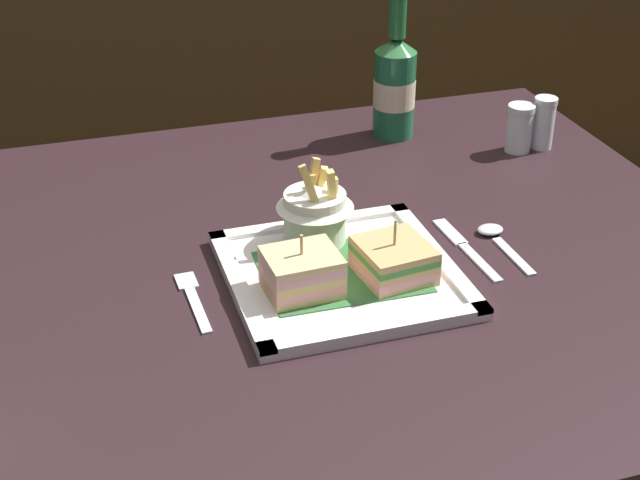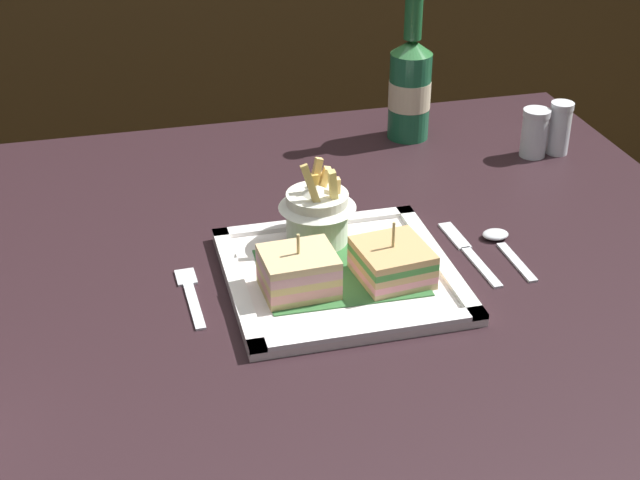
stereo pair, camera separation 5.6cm
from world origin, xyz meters
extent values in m
cube|color=black|center=(0.00, 0.00, 0.72)|extent=(1.13, 0.92, 0.04)
cylinder|color=black|center=(0.48, 0.38, 0.35)|extent=(0.09, 0.09, 0.70)
cube|color=white|center=(0.03, -0.07, 0.75)|extent=(0.27, 0.27, 0.01)
cube|color=#316832|center=(0.03, -0.07, 0.75)|extent=(0.19, 0.15, 0.00)
cube|color=white|center=(0.03, -0.19, 0.75)|extent=(0.27, 0.02, 0.01)
cube|color=white|center=(0.03, 0.06, 0.75)|extent=(0.27, 0.02, 0.01)
cube|color=white|center=(-0.09, -0.07, 0.75)|extent=(0.02, 0.27, 0.01)
cube|color=white|center=(0.16, -0.07, 0.75)|extent=(0.02, 0.27, 0.01)
cube|color=tan|center=(-0.02, -0.09, 0.76)|extent=(0.09, 0.08, 0.01)
cube|color=pink|center=(-0.02, -0.09, 0.77)|extent=(0.09, 0.08, 0.01)
cube|color=#D7B66B|center=(-0.02, -0.09, 0.78)|extent=(0.09, 0.08, 0.01)
cube|color=#D99D9D|center=(-0.02, -0.09, 0.79)|extent=(0.09, 0.08, 0.01)
cube|color=#D3B27D|center=(-0.02, -0.09, 0.80)|extent=(0.09, 0.08, 0.01)
cylinder|color=tan|center=(-0.02, -0.09, 0.79)|extent=(0.00, 0.00, 0.08)
cube|color=tan|center=(0.09, -0.09, 0.76)|extent=(0.09, 0.09, 0.01)
cube|color=pink|center=(0.09, -0.09, 0.76)|extent=(0.09, 0.09, 0.01)
cube|color=tan|center=(0.09, -0.09, 0.77)|extent=(0.09, 0.09, 0.01)
cube|color=#43873E|center=(0.09, -0.09, 0.78)|extent=(0.09, 0.09, 0.01)
cube|color=tan|center=(0.09, -0.09, 0.79)|extent=(0.09, 0.09, 0.01)
cylinder|color=tan|center=(0.09, -0.09, 0.79)|extent=(0.00, 0.00, 0.08)
cylinder|color=silver|center=(0.03, 0.02, 0.78)|extent=(0.08, 0.08, 0.07)
cone|color=white|center=(0.03, 0.02, 0.82)|extent=(0.10, 0.10, 0.03)
cube|color=#DEBE65|center=(0.02, 0.00, 0.83)|extent=(0.03, 0.02, 0.08)
cube|color=#F3C269|center=(0.02, 0.02, 0.83)|extent=(0.03, 0.02, 0.08)
cube|color=#F9D388|center=(0.05, 0.01, 0.81)|extent=(0.01, 0.01, 0.05)
cube|color=#EAC26F|center=(0.03, 0.03, 0.82)|extent=(0.02, 0.02, 0.06)
cube|color=#E7B953|center=(0.02, 0.02, 0.82)|extent=(0.01, 0.01, 0.06)
cube|color=#E6CB6E|center=(0.04, 0.00, 0.82)|extent=(0.02, 0.02, 0.07)
cube|color=#F4C163|center=(0.03, 0.04, 0.81)|extent=(0.02, 0.01, 0.05)
cylinder|color=#1D623E|center=(0.26, 0.33, 0.81)|extent=(0.07, 0.07, 0.14)
cone|color=#2D6D36|center=(0.26, 0.33, 0.89)|extent=(0.07, 0.07, 0.02)
cylinder|color=#216233|center=(0.26, 0.33, 0.94)|extent=(0.03, 0.03, 0.07)
cylinder|color=beige|center=(0.26, 0.33, 0.81)|extent=(0.07, 0.07, 0.04)
cube|color=silver|center=(-0.15, -0.08, 0.74)|extent=(0.01, 0.10, 0.00)
cube|color=silver|center=(-0.15, -0.02, 0.74)|extent=(0.02, 0.04, 0.00)
cube|color=silver|center=(0.21, -0.08, 0.74)|extent=(0.02, 0.10, 0.00)
cube|color=silver|center=(0.21, 0.00, 0.74)|extent=(0.02, 0.07, 0.00)
cube|color=silver|center=(0.26, -0.08, 0.74)|extent=(0.01, 0.10, 0.00)
ellipsoid|color=silver|center=(0.26, -0.02, 0.75)|extent=(0.04, 0.03, 0.01)
cylinder|color=silver|center=(0.42, 0.21, 0.77)|extent=(0.04, 0.04, 0.07)
cylinder|color=white|center=(0.42, 0.21, 0.76)|extent=(0.04, 0.04, 0.04)
cylinder|color=silver|center=(0.42, 0.21, 0.81)|extent=(0.04, 0.04, 0.01)
cylinder|color=silver|center=(0.46, 0.21, 0.78)|extent=(0.03, 0.03, 0.07)
cylinder|color=#37291C|center=(0.46, 0.21, 0.76)|extent=(0.03, 0.03, 0.04)
cylinder|color=silver|center=(0.46, 0.21, 0.82)|extent=(0.04, 0.04, 0.01)
camera|label=1|loc=(-0.28, -0.97, 1.34)|focal=51.71mm
camera|label=2|loc=(-0.22, -0.98, 1.34)|focal=51.71mm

